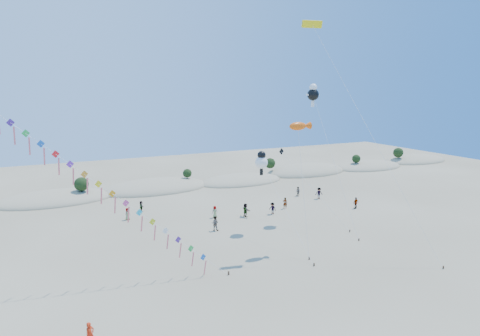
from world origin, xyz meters
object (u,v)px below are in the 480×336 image
kite_train (42,146)px  parafoil_kite (315,30)px  fish_kite (300,126)px  flyer_foreground (90,335)px

kite_train → parafoil_kite: (26.40, -1.23, 10.74)m
fish_kite → parafoil_kite: (1.77, 0.38, 9.92)m
flyer_foreground → fish_kite: bearing=-12.8°
parafoil_kite → flyer_foreground: size_ratio=13.81×
kite_train → parafoil_kite: bearing=-2.7°
fish_kite → parafoil_kite: 10.08m
kite_train → flyer_foreground: size_ratio=16.07×
kite_train → fish_kite: bearing=-3.7°
kite_train → fish_kite: kite_train is taller
parafoil_kite → kite_train: bearing=177.3°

